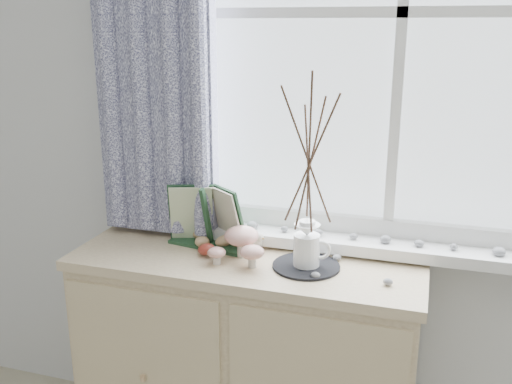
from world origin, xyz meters
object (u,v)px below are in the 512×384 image
(sideboard, at_px, (247,366))
(toadstool_cluster, at_px, (241,242))
(botanical_book, at_px, (205,218))
(twig_pitcher, at_px, (309,156))

(sideboard, bearing_deg, toadstool_cluster, -109.94)
(botanical_book, bearing_deg, sideboard, -2.64)
(sideboard, relative_size, botanical_book, 3.62)
(sideboard, xyz_separation_m, toadstool_cluster, (-0.01, -0.02, 0.49))
(botanical_book, bearing_deg, toadstool_cluster, -11.52)
(sideboard, bearing_deg, twig_pitcher, -4.69)
(sideboard, height_order, twig_pitcher, twig_pitcher)
(toadstool_cluster, height_order, twig_pitcher, twig_pitcher)
(twig_pitcher, bearing_deg, sideboard, 154.62)
(sideboard, bearing_deg, botanical_book, 168.06)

